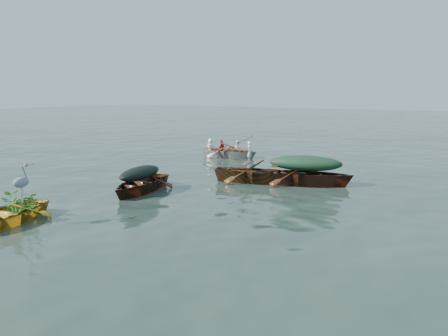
% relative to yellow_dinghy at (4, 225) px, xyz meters
% --- Properties ---
extents(ground, '(140.00, 140.00, 0.00)m').
position_rel_yellow_dinghy_xyz_m(ground, '(2.44, 3.51, 0.00)').
color(ground, '#2D3F37').
rests_on(ground, ground).
extents(yellow_dinghy, '(2.19, 3.46, 0.87)m').
position_rel_yellow_dinghy_xyz_m(yellow_dinghy, '(0.00, 0.00, 0.00)').
color(yellow_dinghy, '#BC8B24').
rests_on(yellow_dinghy, ground).
extents(dark_covered_boat, '(2.00, 3.78, 0.89)m').
position_rel_yellow_dinghy_xyz_m(dark_covered_boat, '(0.38, 4.26, 0.00)').
color(dark_covered_boat, '#4B2911').
rests_on(dark_covered_boat, ground).
extents(green_tarp_boat, '(4.58, 2.56, 1.02)m').
position_rel_yellow_dinghy_xyz_m(green_tarp_boat, '(4.34, 7.96, 0.00)').
color(green_tarp_boat, '#542413').
rests_on(green_tarp_boat, ground).
extents(open_wooden_boat, '(4.62, 2.44, 1.03)m').
position_rel_yellow_dinghy_xyz_m(open_wooden_boat, '(2.89, 7.52, 0.00)').
color(open_wooden_boat, brown).
rests_on(open_wooden_boat, ground).
extents(rowed_boat, '(3.92, 1.53, 0.89)m').
position_rel_yellow_dinghy_xyz_m(rowed_boat, '(-0.97, 11.81, 0.00)').
color(rowed_boat, silver).
rests_on(rowed_boat, ground).
extents(dark_tarp_cover, '(1.10, 2.08, 0.40)m').
position_rel_yellow_dinghy_xyz_m(dark_tarp_cover, '(0.38, 4.26, 0.64)').
color(dark_tarp_cover, black).
rests_on(dark_tarp_cover, dark_covered_boat).
extents(green_tarp_cover, '(2.52, 1.41, 0.52)m').
position_rel_yellow_dinghy_xyz_m(green_tarp_cover, '(4.34, 7.96, 0.77)').
color(green_tarp_cover, '#163623').
rests_on(green_tarp_cover, green_tarp_boat).
extents(thwart_benches, '(2.34, 1.35, 0.04)m').
position_rel_yellow_dinghy_xyz_m(thwart_benches, '(2.89, 7.52, 0.54)').
color(thwart_benches, '#572B14').
rests_on(thwart_benches, open_wooden_boat).
extents(heron, '(0.38, 0.46, 0.92)m').
position_rel_yellow_dinghy_xyz_m(heron, '(0.52, 0.19, 0.89)').
color(heron, '#93969C').
rests_on(heron, yellow_dinghy).
extents(dinghy_weeds, '(0.91, 1.05, 0.60)m').
position_rel_yellow_dinghy_xyz_m(dinghy_weeds, '(-0.12, 0.54, 0.73)').
color(dinghy_weeds, '#2C6119').
rests_on(dinghy_weeds, yellow_dinghy).
extents(rowers, '(2.77, 1.30, 0.76)m').
position_rel_yellow_dinghy_xyz_m(rowers, '(-0.97, 11.81, 0.82)').
color(rowers, white).
rests_on(rowers, rowed_boat).
extents(oars, '(0.86, 2.65, 0.06)m').
position_rel_yellow_dinghy_xyz_m(oars, '(-0.97, 11.81, 0.47)').
color(oars, '#9D6A3B').
rests_on(oars, rowed_boat).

